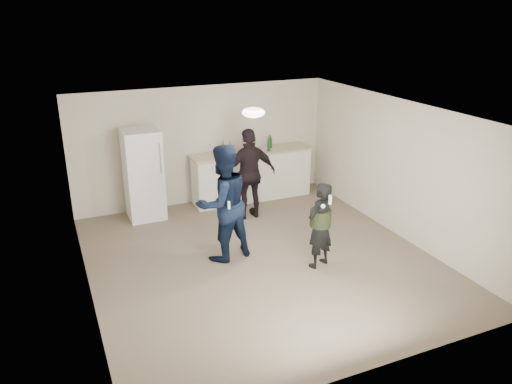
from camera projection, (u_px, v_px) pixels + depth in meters
name	position (u px, v px, depth m)	size (l,w,h in m)	color
floor	(261.00, 259.00, 8.42)	(6.00, 6.00, 0.00)	#6B5B4C
ceiling	(261.00, 113.00, 7.55)	(6.00, 6.00, 0.00)	silver
wall_back	(203.00, 145.00, 10.56)	(6.00, 6.00, 0.00)	beige
wall_front	(374.00, 278.00, 5.41)	(6.00, 6.00, 0.00)	beige
wall_left	(81.00, 218.00, 6.95)	(6.00, 6.00, 0.00)	beige
wall_right	(400.00, 169.00, 9.02)	(6.00, 6.00, 0.00)	beige
counter	(252.00, 176.00, 10.90)	(2.60, 0.56, 1.05)	white
counter_top	(252.00, 152.00, 10.71)	(2.68, 0.64, 0.04)	beige
fridge	(143.00, 175.00, 9.82)	(0.70, 0.70, 1.80)	white
fridge_handle	(160.00, 158.00, 9.47)	(0.02, 0.02, 0.60)	silver
ceiling_dome	(253.00, 112.00, 7.82)	(0.36, 0.36, 0.16)	white
shaker	(233.00, 149.00, 10.58)	(0.08, 0.08, 0.17)	silver
man	(223.00, 203.00, 8.16)	(0.96, 0.75, 1.98)	#102245
woman	(320.00, 225.00, 7.99)	(0.53, 0.34, 1.44)	black
camo_shorts	(320.00, 218.00, 7.94)	(0.34, 0.34, 0.28)	#283618
spectator	(250.00, 174.00, 9.81)	(1.07, 0.45, 1.82)	black
remote_man	(229.00, 206.00, 7.90)	(0.04, 0.04, 0.15)	white
nunchuk_man	(235.00, 208.00, 8.00)	(0.07, 0.07, 0.07)	white
remote_woman	(330.00, 200.00, 7.59)	(0.04, 0.04, 0.15)	white
nunchuk_woman	(323.00, 206.00, 7.61)	(0.07, 0.07, 0.07)	white
bottle_cluster	(244.00, 147.00, 10.58)	(1.20, 0.30, 0.28)	#164D1F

